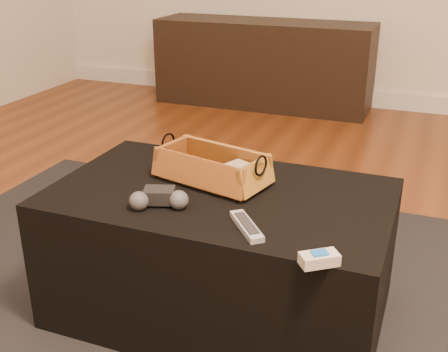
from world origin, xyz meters
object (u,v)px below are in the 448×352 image
(tv_remote, at_px, (205,175))
(silver_remote, at_px, (247,226))
(cream_gadget, at_px, (319,259))
(wicker_basket, at_px, (212,169))
(game_controller, at_px, (159,198))
(media_cabinet, at_px, (264,64))
(ottoman, at_px, (220,253))

(tv_remote, relative_size, silver_remote, 1.22)
(cream_gadget, bearing_deg, wicker_basket, 139.14)
(silver_remote, distance_m, cream_gadget, 0.24)
(tv_remote, relative_size, game_controller, 1.08)
(media_cabinet, height_order, silver_remote, media_cabinet)
(media_cabinet, distance_m, wicker_basket, 2.48)
(ottoman, xyz_separation_m, cream_gadget, (0.36, -0.30, 0.22))
(wicker_basket, relative_size, silver_remote, 2.53)
(game_controller, bearing_deg, tv_remote, 77.74)
(ottoman, height_order, cream_gadget, cream_gadget)
(cream_gadget, bearing_deg, ottoman, 140.75)
(media_cabinet, height_order, ottoman, media_cabinet)
(wicker_basket, bearing_deg, media_cabinet, 103.95)
(ottoman, height_order, wicker_basket, wicker_basket)
(cream_gadget, bearing_deg, silver_remote, 154.27)
(silver_remote, bearing_deg, wicker_basket, 128.28)
(silver_remote, bearing_deg, game_controller, 173.13)
(media_cabinet, relative_size, ottoman, 1.54)
(game_controller, height_order, silver_remote, game_controller)
(ottoman, height_order, silver_remote, silver_remote)
(cream_gadget, bearing_deg, game_controller, 164.37)
(tv_remote, height_order, game_controller, game_controller)
(ottoman, height_order, tv_remote, tv_remote)
(wicker_basket, xyz_separation_m, silver_remote, (0.20, -0.26, -0.03))
(cream_gadget, bearing_deg, media_cabinet, 110.10)
(wicker_basket, bearing_deg, tv_remote, -156.96)
(tv_remote, height_order, cream_gadget, cream_gadget)
(media_cabinet, xyz_separation_m, wicker_basket, (0.60, -2.40, 0.17))
(wicker_basket, height_order, silver_remote, wicker_basket)
(ottoman, relative_size, cream_gadget, 10.21)
(ottoman, bearing_deg, cream_gadget, -39.25)
(media_cabinet, distance_m, ottoman, 2.55)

